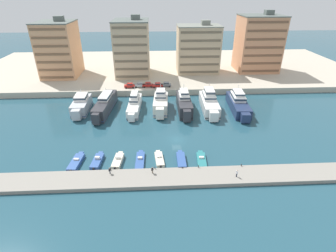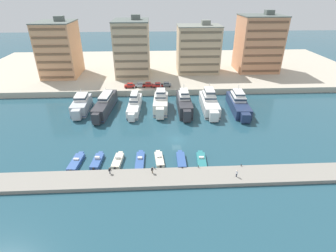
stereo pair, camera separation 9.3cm
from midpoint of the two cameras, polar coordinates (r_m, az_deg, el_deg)
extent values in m
plane|color=#234C5B|center=(71.85, 1.95, -3.00)|extent=(400.00, 400.00, 0.00)
cube|color=#BCB29E|center=(134.56, -0.44, 12.51)|extent=(180.00, 70.00, 2.27)
cube|color=gray|center=(57.98, 3.31, -11.12)|extent=(120.00, 6.14, 0.86)
cube|color=silver|center=(92.92, -18.25, 4.31)|extent=(5.13, 12.80, 3.72)
cube|color=silver|center=(86.31, -19.27, 2.38)|extent=(2.71, 2.48, 3.16)
cube|color=#334C7F|center=(93.38, -18.14, 3.63)|extent=(5.18, 12.93, 0.24)
cube|color=white|center=(92.82, -18.37, 6.03)|extent=(3.89, 5.42, 1.54)
cube|color=#233342|center=(92.76, -18.38, 6.12)|extent=(3.94, 5.47, 0.55)
cylinder|color=silver|center=(92.97, -18.42, 7.16)|extent=(0.16, 0.16, 1.80)
cube|color=silver|center=(99.33, -17.37, 5.44)|extent=(4.12, 1.00, 0.20)
cube|color=#333338|center=(90.47, -13.46, 4.44)|extent=(5.78, 19.54, 4.03)
cube|color=#333338|center=(81.33, -15.33, 1.54)|extent=(2.33, 2.15, 3.42)
cube|color=#334C7F|center=(90.99, -13.37, 3.69)|extent=(5.83, 19.73, 0.24)
cube|color=white|center=(90.75, -13.41, 6.38)|extent=(3.82, 8.34, 1.40)
cube|color=#233342|center=(90.70, -13.42, 6.46)|extent=(3.87, 8.43, 0.50)
cylinder|color=silver|center=(91.29, -13.33, 7.59)|extent=(0.16, 0.16, 1.80)
cube|color=#333338|center=(99.78, -11.93, 6.29)|extent=(3.39, 1.22, 0.20)
cube|color=white|center=(89.55, -7.23, 4.37)|extent=(4.42, 16.39, 2.91)
cube|color=white|center=(81.46, -7.91, 1.90)|extent=(2.09, 1.92, 2.47)
cube|color=#192347|center=(89.92, -7.19, 3.82)|extent=(4.46, 16.55, 0.24)
cube|color=white|center=(89.82, -7.23, 5.96)|extent=(3.17, 6.95, 1.45)
cube|color=#233342|center=(89.77, -7.23, 6.05)|extent=(3.21, 7.02, 0.52)
cube|color=white|center=(89.31, -7.28, 6.80)|extent=(2.47, 5.42, 1.35)
cube|color=#233342|center=(89.27, -7.28, 6.88)|extent=(2.50, 5.47, 0.49)
cylinder|color=silver|center=(89.72, -7.27, 7.97)|extent=(0.16, 0.16, 1.80)
cube|color=white|center=(97.65, -6.66, 6.03)|extent=(3.14, 1.05, 0.20)
cube|color=silver|center=(88.80, -1.55, 4.80)|extent=(5.38, 13.07, 4.07)
cube|color=silver|center=(81.96, -1.72, 2.81)|extent=(2.68, 2.46, 3.46)
cube|color=#334C7F|center=(89.32, -1.54, 4.01)|extent=(5.43, 13.20, 0.24)
cube|color=white|center=(88.65, -1.55, 6.67)|extent=(3.92, 5.59, 1.40)
cube|color=#233342|center=(88.60, -1.55, 6.75)|extent=(3.97, 5.65, 0.50)
cube|color=white|center=(88.17, -1.56, 7.49)|extent=(3.06, 4.36, 1.34)
cube|color=#233342|center=(88.12, -1.56, 7.58)|extent=(3.10, 4.40, 0.48)
cylinder|color=silver|center=(88.39, -1.56, 8.63)|extent=(0.16, 0.16, 1.80)
cube|color=silver|center=(95.48, -1.41, 5.91)|extent=(3.98, 1.13, 0.20)
cube|color=#333338|center=(88.25, 3.56, 4.68)|extent=(4.32, 15.84, 4.30)
cube|color=#333338|center=(80.20, 4.19, 2.25)|extent=(2.33, 2.12, 3.66)
cube|color=black|center=(88.81, 3.53, 3.85)|extent=(4.36, 16.00, 0.24)
cube|color=white|center=(88.28, 3.53, 6.66)|extent=(3.33, 6.66, 1.33)
cube|color=#233342|center=(88.23, 3.54, 6.74)|extent=(3.38, 6.73, 0.48)
cube|color=white|center=(87.84, 3.56, 7.42)|extent=(2.60, 5.20, 1.14)
cube|color=#233342|center=(87.80, 3.56, 7.49)|extent=(2.63, 5.25, 0.41)
cylinder|color=silver|center=(88.27, 3.52, 8.54)|extent=(0.16, 0.16, 1.80)
cube|color=#333338|center=(96.30, 3.04, 6.11)|extent=(3.59, 0.92, 0.20)
cube|color=white|center=(90.33, 8.96, 4.71)|extent=(5.46, 16.84, 3.62)
cube|color=white|center=(81.84, 9.98, 2.15)|extent=(2.77, 2.53, 3.08)
cube|color=black|center=(90.79, 8.91, 4.03)|extent=(5.51, 17.01, 0.24)
cube|color=white|center=(90.49, 8.96, 6.54)|extent=(4.05, 7.13, 1.59)
cube|color=#233342|center=(90.44, 8.97, 6.63)|extent=(4.10, 7.21, 0.57)
cube|color=white|center=(89.94, 9.03, 7.46)|extent=(3.16, 5.56, 1.53)
cube|color=#233342|center=(89.89, 9.04, 7.56)|extent=(3.20, 5.62, 0.55)
cylinder|color=silver|center=(90.36, 9.01, 8.69)|extent=(0.16, 0.16, 1.80)
cube|color=white|center=(98.65, 8.14, 6.29)|extent=(4.17, 1.04, 0.20)
cube|color=navy|center=(92.28, 15.03, 4.46)|extent=(6.15, 18.14, 3.26)
cube|color=navy|center=(83.42, 16.52, 1.75)|extent=(2.90, 2.67, 2.77)
cube|color=#192347|center=(92.69, 14.95, 3.86)|extent=(6.22, 18.32, 0.24)
cube|color=white|center=(92.57, 15.04, 6.19)|extent=(4.37, 7.74, 1.66)
cube|color=#233342|center=(92.52, 15.05, 6.28)|extent=(4.43, 7.81, 0.60)
cube|color=white|center=(92.09, 15.15, 7.00)|extent=(3.41, 6.03, 1.14)
cube|color=#233342|center=(92.05, 15.16, 7.06)|extent=(3.45, 6.10, 0.41)
cylinder|color=silver|center=(92.62, 15.11, 8.09)|extent=(0.16, 0.16, 1.80)
cube|color=navy|center=(100.98, 13.84, 6.21)|extent=(4.28, 1.18, 0.20)
cube|color=#33569E|center=(65.80, -19.38, -7.53)|extent=(2.78, 6.64, 0.94)
cube|color=#33569E|center=(68.59, -18.35, -5.78)|extent=(1.28, 1.08, 0.80)
cube|color=silver|center=(65.81, -19.33, -6.82)|extent=(1.24, 0.71, 0.36)
cube|color=#283847|center=(65.99, -19.25, -6.65)|extent=(1.09, 0.18, 0.22)
cube|color=black|center=(63.20, -20.45, -9.18)|extent=(0.39, 0.31, 0.60)
cube|color=#33569E|center=(64.65, -15.13, -7.48)|extent=(2.48, 5.94, 0.99)
cube|color=#33569E|center=(67.23, -14.39, -5.87)|extent=(1.17, 0.99, 0.84)
cube|color=silver|center=(64.54, -15.12, -6.68)|extent=(1.15, 0.69, 0.60)
cube|color=#283847|center=(64.71, -15.06, -6.47)|extent=(1.00, 0.16, 0.36)
cube|color=black|center=(62.20, -15.91, -8.99)|extent=(0.38, 0.31, 0.60)
cube|color=beige|center=(63.59, -10.86, -7.56)|extent=(2.53, 5.79, 1.05)
cube|color=beige|center=(66.13, -10.24, -5.96)|extent=(1.16, 0.98, 0.89)
cube|color=silver|center=(63.46, -10.84, -6.74)|extent=(1.13, 0.71, 0.58)
cube|color=#283847|center=(63.64, -10.79, -6.53)|extent=(0.98, 0.18, 0.35)
cube|color=black|center=(61.18, -11.50, -9.05)|extent=(0.39, 0.32, 0.60)
cube|color=#33569E|center=(63.16, -6.09, -7.62)|extent=(2.10, 7.08, 0.72)
cube|color=#33569E|center=(66.38, -5.88, -5.65)|extent=(1.10, 0.91, 0.61)
cube|color=silver|center=(63.25, -6.09, -6.90)|extent=(1.10, 0.62, 0.46)
cube|color=#283847|center=(63.44, -6.08, -6.71)|extent=(0.99, 0.10, 0.27)
cube|color=black|center=(60.10, -6.32, -9.55)|extent=(0.36, 0.29, 0.60)
cube|color=beige|center=(63.26, -1.87, -7.31)|extent=(2.36, 5.81, 0.85)
cube|color=beige|center=(65.89, -2.17, -5.71)|extent=(1.10, 0.93, 0.72)
cube|color=silver|center=(63.26, -1.92, -6.64)|extent=(1.07, 0.69, 0.37)
cube|color=#283847|center=(63.46, -1.95, -6.46)|extent=(0.94, 0.16, 0.22)
cube|color=black|center=(60.74, -1.55, -8.82)|extent=(0.38, 0.31, 0.60)
cube|color=#33569E|center=(62.74, 2.92, -7.56)|extent=(2.03, 6.14, 1.05)
cube|color=#33569E|center=(65.56, 2.67, -5.81)|extent=(1.09, 0.90, 0.89)
cube|color=black|center=(60.05, 3.20, -9.23)|extent=(0.36, 0.28, 0.60)
cube|color=teal|center=(63.49, 7.32, -7.45)|extent=(2.53, 6.09, 0.77)
cube|color=teal|center=(66.27, 7.06, -5.76)|extent=(1.21, 1.02, 0.66)
cube|color=silver|center=(63.53, 7.31, -6.79)|extent=(1.18, 0.69, 0.38)
cube|color=#283847|center=(63.73, 7.29, -6.61)|extent=(1.04, 0.16, 0.23)
cube|color=black|center=(60.87, 7.58, -9.05)|extent=(0.38, 0.31, 0.60)
cube|color=red|center=(104.18, -8.31, 8.63)|extent=(4.18, 1.90, 0.80)
cube|color=red|center=(103.93, -8.25, 9.02)|extent=(2.17, 1.66, 0.68)
cube|color=#1E2833|center=(103.93, -8.25, 9.02)|extent=(2.13, 1.67, 0.37)
cylinder|color=black|center=(103.58, -9.06, 8.23)|extent=(0.65, 0.25, 0.64)
cylinder|color=black|center=(105.18, -9.02, 8.54)|extent=(0.65, 0.25, 0.64)
cylinder|color=black|center=(103.45, -7.55, 8.31)|extent=(0.65, 0.25, 0.64)
cylinder|color=black|center=(105.05, -7.54, 8.62)|extent=(0.65, 0.25, 0.64)
cube|color=#B7BCC1|center=(104.49, -6.22, 8.82)|extent=(4.20, 1.95, 0.80)
cube|color=#B7BCC1|center=(104.25, -6.16, 9.21)|extent=(2.19, 1.69, 0.68)
cube|color=#1E2833|center=(104.25, -6.16, 9.21)|extent=(2.15, 1.70, 0.37)
cylinder|color=black|center=(103.83, -6.95, 8.42)|extent=(0.65, 0.26, 0.64)
cylinder|color=black|center=(105.44, -6.96, 8.73)|extent=(0.65, 0.26, 0.64)
cylinder|color=black|center=(103.83, -5.45, 8.50)|extent=(0.65, 0.26, 0.64)
cylinder|color=black|center=(105.43, -5.47, 8.81)|extent=(0.65, 0.26, 0.64)
cube|color=red|center=(104.25, -4.38, 8.86)|extent=(4.12, 1.75, 0.80)
cube|color=red|center=(104.01, -4.31, 9.25)|extent=(2.12, 1.59, 0.68)
cube|color=#1E2833|center=(104.01, -4.31, 9.25)|extent=(2.08, 1.60, 0.37)
cylinder|color=black|center=(103.61, -5.13, 8.47)|extent=(0.64, 0.23, 0.64)
cylinder|color=black|center=(105.21, -5.12, 8.78)|extent=(0.64, 0.23, 0.64)
cylinder|color=black|center=(103.56, -3.62, 8.52)|extent=(0.64, 0.23, 0.64)
cylinder|color=black|center=(105.17, -3.63, 8.83)|extent=(0.64, 0.23, 0.64)
cube|color=red|center=(103.66, -2.27, 8.81)|extent=(4.21, 2.00, 0.80)
cube|color=red|center=(103.43, -2.19, 9.20)|extent=(2.21, 1.71, 0.68)
cube|color=#1E2833|center=(103.43, -2.19, 9.20)|extent=(2.17, 1.72, 0.37)
cylinder|color=black|center=(102.90, -2.98, 8.41)|extent=(0.65, 0.27, 0.64)
cylinder|color=black|center=(104.50, -3.05, 8.72)|extent=(0.65, 0.27, 0.64)
cylinder|color=black|center=(103.11, -1.46, 8.48)|extent=(0.65, 0.27, 0.64)
cylinder|color=black|center=(104.71, -1.56, 8.79)|extent=(0.65, 0.27, 0.64)
cube|color=slate|center=(104.21, -0.41, 8.93)|extent=(4.13, 1.78, 0.80)
cube|color=slate|center=(103.97, -0.33, 9.32)|extent=(2.13, 1.60, 0.68)
cube|color=#1E2833|center=(103.97, -0.33, 9.32)|extent=(2.09, 1.61, 0.37)
cylinder|color=black|center=(103.51, -1.16, 8.56)|extent=(0.64, 0.23, 0.64)
cylinder|color=black|center=(105.12, -1.17, 8.87)|extent=(0.64, 0.23, 0.64)
cylinder|color=black|center=(103.58, 0.35, 8.58)|extent=(0.64, 0.23, 0.64)
cylinder|color=black|center=(105.18, 0.32, 8.89)|extent=(0.64, 0.23, 0.64)
cube|color=tan|center=(125.74, -22.54, 15.09)|extent=(14.69, 17.40, 22.08)
cube|color=brown|center=(119.89, -22.96, 9.73)|extent=(13.51, 0.24, 0.90)
cube|color=brown|center=(119.05, -23.24, 11.16)|extent=(13.51, 0.24, 0.90)
cube|color=brown|center=(118.30, -23.53, 12.61)|extent=(13.51, 0.24, 0.90)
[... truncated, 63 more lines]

